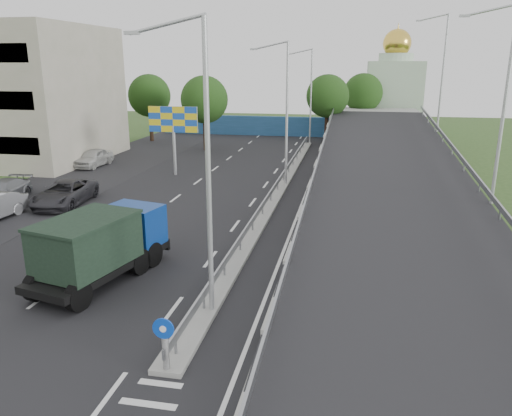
% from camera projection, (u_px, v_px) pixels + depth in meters
% --- Properties ---
extents(road_surface, '(26.00, 90.00, 0.04)m').
position_uv_depth(road_surface, '(222.00, 205.00, 31.95)').
color(road_surface, black).
rests_on(road_surface, ground).
extents(parking_strip, '(8.00, 90.00, 0.05)m').
position_uv_depth(parking_strip, '(39.00, 196.00, 34.32)').
color(parking_strip, black).
rests_on(parking_strip, ground).
extents(median, '(1.00, 44.00, 0.20)m').
position_uv_depth(median, '(278.00, 191.00, 35.14)').
color(median, gray).
rests_on(median, ground).
extents(overpass_ramp, '(10.00, 50.00, 3.50)m').
position_uv_depth(overpass_ramp, '(389.00, 172.00, 33.31)').
color(overpass_ramp, gray).
rests_on(overpass_ramp, ground).
extents(median_guardrail, '(0.09, 44.00, 0.71)m').
position_uv_depth(median_guardrail, '(278.00, 182.00, 34.96)').
color(median_guardrail, gray).
rests_on(median_guardrail, median).
extents(sign_bollard, '(0.64, 0.23, 1.67)m').
position_uv_depth(sign_bollard, '(165.00, 344.00, 14.31)').
color(sign_bollard, black).
rests_on(sign_bollard, median).
extents(lamp_post_near, '(2.74, 0.18, 10.08)m').
position_uv_depth(lamp_post_near, '(202.00, 156.00, 16.56)').
color(lamp_post_near, '#B2B5B7').
rests_on(lamp_post_near, median).
extents(lamp_post_mid, '(2.74, 0.18, 10.08)m').
position_uv_depth(lamp_post_mid, '(284.00, 106.00, 35.41)').
color(lamp_post_mid, '#B2B5B7').
rests_on(lamp_post_mid, median).
extents(lamp_post_far, '(2.74, 0.18, 10.08)m').
position_uv_depth(lamp_post_far, '(309.00, 91.00, 54.26)').
color(lamp_post_far, '#B2B5B7').
rests_on(lamp_post_far, median).
extents(blue_wall, '(30.00, 0.50, 2.40)m').
position_uv_depth(blue_wall, '(279.00, 126.00, 61.95)').
color(blue_wall, '#22517F').
rests_on(blue_wall, ground).
extents(church, '(7.00, 7.00, 13.80)m').
position_uv_depth(church, '(394.00, 90.00, 65.79)').
color(church, '#B2CCAD').
rests_on(church, ground).
extents(billboard, '(4.00, 0.24, 5.50)m').
position_uv_depth(billboard, '(173.00, 123.00, 39.41)').
color(billboard, '#B2B5B7').
rests_on(billboard, ground).
extents(tree_left_mid, '(4.80, 4.80, 7.60)m').
position_uv_depth(tree_left_mid, '(204.00, 100.00, 50.62)').
color(tree_left_mid, black).
rests_on(tree_left_mid, ground).
extents(tree_median_far, '(4.80, 4.80, 7.60)m').
position_uv_depth(tree_median_far, '(328.00, 96.00, 55.98)').
color(tree_median_far, black).
rests_on(tree_median_far, ground).
extents(tree_left_far, '(4.80, 4.80, 7.60)m').
position_uv_depth(tree_left_far, '(149.00, 96.00, 56.80)').
color(tree_left_far, black).
rests_on(tree_left_far, ground).
extents(tree_ramp_far, '(4.80, 4.80, 7.60)m').
position_uv_depth(tree_ramp_far, '(363.00, 93.00, 61.84)').
color(tree_ramp_far, black).
rests_on(tree_ramp_far, ground).
extents(dump_truck, '(3.83, 6.98, 2.91)m').
position_uv_depth(dump_truck, '(101.00, 243.00, 20.60)').
color(dump_truck, black).
rests_on(dump_truck, ground).
extents(parked_car_c, '(2.97, 5.68, 1.53)m').
position_uv_depth(parked_car_c, '(64.00, 193.00, 31.87)').
color(parked_car_c, '#2A2A2E').
rests_on(parked_car_c, ground).
extents(parked_car_d, '(2.22, 4.93, 1.40)m').
position_uv_depth(parked_car_d, '(2.00, 191.00, 32.59)').
color(parked_car_d, gray).
rests_on(parked_car_d, ground).
extents(parked_car_e, '(1.99, 4.61, 1.55)m').
position_uv_depth(parked_car_e, '(94.00, 158.00, 43.73)').
color(parked_car_e, '#B9BAB5').
rests_on(parked_car_e, ground).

